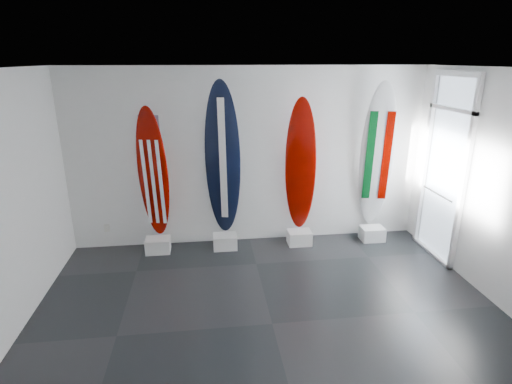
{
  "coord_description": "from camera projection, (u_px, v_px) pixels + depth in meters",
  "views": [
    {
      "loc": [
        -0.73,
        -4.17,
        3.1
      ],
      "look_at": [
        -0.02,
        1.4,
        1.25
      ],
      "focal_mm": 28.54,
      "sensor_mm": 36.0,
      "label": 1
    }
  ],
  "objects": [
    {
      "name": "floor",
      "position": [
        272.0,
        324.0,
        4.99
      ],
      "size": [
        6.0,
        6.0,
        0.0
      ],
      "primitive_type": "plane",
      "color": "black",
      "rests_on": "ground"
    },
    {
      "name": "ceiling",
      "position": [
        276.0,
        69.0,
        4.05
      ],
      "size": [
        6.0,
        6.0,
        0.0
      ],
      "primitive_type": "plane",
      "rotation": [
        3.14,
        0.0,
        0.0
      ],
      "color": "white",
      "rests_on": "wall_back"
    },
    {
      "name": "wall_back",
      "position": [
        249.0,
        158.0,
        6.88
      ],
      "size": [
        6.0,
        0.0,
        6.0
      ],
      "primitive_type": "plane",
      "rotation": [
        1.57,
        0.0,
        0.0
      ],
      "color": "white",
      "rests_on": "ground"
    },
    {
      "name": "wall_front",
      "position": [
        353.0,
        374.0,
        2.17
      ],
      "size": [
        6.0,
        0.0,
        6.0
      ],
      "primitive_type": "plane",
      "rotation": [
        -1.57,
        0.0,
        0.0
      ],
      "color": "white",
      "rests_on": "ground"
    },
    {
      "name": "display_block_usa",
      "position": [
        158.0,
        245.0,
        6.82
      ],
      "size": [
        0.4,
        0.3,
        0.24
      ],
      "primitive_type": "cube",
      "color": "white",
      "rests_on": "floor"
    },
    {
      "name": "surfboard_usa",
      "position": [
        153.0,
        174.0,
        6.53
      ],
      "size": [
        0.55,
        0.38,
        2.2
      ],
      "primitive_type": "ellipsoid",
      "rotation": [
        0.09,
        0.0,
        -0.22
      ],
      "color": "#860600",
      "rests_on": "display_block_usa"
    },
    {
      "name": "display_block_navy",
      "position": [
        225.0,
        242.0,
        6.95
      ],
      "size": [
        0.4,
        0.3,
        0.24
      ],
      "primitive_type": "cube",
      "color": "white",
      "rests_on": "floor"
    },
    {
      "name": "surfboard_navy",
      "position": [
        223.0,
        160.0,
        6.61
      ],
      "size": [
        0.62,
        0.38,
        2.58
      ],
      "primitive_type": "ellipsoid",
      "rotation": [
        0.07,
        0.0,
        -0.23
      ],
      "color": "black",
      "rests_on": "display_block_navy"
    },
    {
      "name": "display_block_swiss",
      "position": [
        299.0,
        238.0,
        7.11
      ],
      "size": [
        0.4,
        0.3,
        0.24
      ],
      "primitive_type": "cube",
      "color": "white",
      "rests_on": "floor"
    },
    {
      "name": "surfboard_swiss",
      "position": [
        301.0,
        166.0,
        6.81
      ],
      "size": [
        0.57,
        0.41,
        2.3
      ],
      "primitive_type": "ellipsoid",
      "rotation": [
        0.08,
        0.0,
        -0.33
      ],
      "color": "#860600",
      "rests_on": "display_block_swiss"
    },
    {
      "name": "display_block_italy",
      "position": [
        372.0,
        234.0,
        7.27
      ],
      "size": [
        0.4,
        0.3,
        0.24
      ],
      "primitive_type": "cube",
      "color": "white",
      "rests_on": "floor"
    },
    {
      "name": "surfboard_italy",
      "position": [
        377.0,
        156.0,
        6.93
      ],
      "size": [
        0.65,
        0.48,
        2.55
      ],
      "primitive_type": "ellipsoid",
      "rotation": [
        0.11,
        0.0,
        -0.24
      ],
      "color": "white",
      "rests_on": "display_block_italy"
    },
    {
      "name": "wall_outlet",
      "position": [
        107.0,
        228.0,
        6.92
      ],
      "size": [
        0.09,
        0.02,
        0.13
      ],
      "primitive_type": "cube",
      "color": "silver",
      "rests_on": "wall_back"
    },
    {
      "name": "glass_door",
      "position": [
        444.0,
        171.0,
        6.36
      ],
      "size": [
        0.12,
        1.16,
        2.85
      ],
      "primitive_type": null,
      "color": "white",
      "rests_on": "floor"
    },
    {
      "name": "balcony",
      "position": [
        510.0,
        221.0,
        6.81
      ],
      "size": [
        2.8,
        2.2,
        1.2
      ],
      "primitive_type": null,
      "color": "slate",
      "rests_on": "ground"
    }
  ]
}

